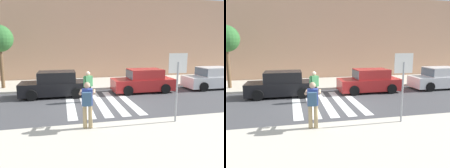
% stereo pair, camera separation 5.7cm
% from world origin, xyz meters
% --- Properties ---
extents(ground_plane, '(120.00, 120.00, 0.00)m').
position_xyz_m(ground_plane, '(0.00, 0.00, 0.00)').
color(ground_plane, '#424244').
extents(sidewalk_near, '(60.00, 6.00, 0.14)m').
position_xyz_m(sidewalk_near, '(0.00, -6.20, 0.07)').
color(sidewalk_near, beige).
rests_on(sidewalk_near, ground).
extents(sidewalk_far, '(60.00, 4.80, 0.14)m').
position_xyz_m(sidewalk_far, '(0.00, 6.00, 0.07)').
color(sidewalk_far, beige).
rests_on(sidewalk_far, ground).
extents(building_facade_far, '(56.00, 4.00, 7.39)m').
position_xyz_m(building_facade_far, '(0.00, 10.40, 3.69)').
color(building_facade_far, tan).
rests_on(building_facade_far, ground).
extents(crosswalk_stripe_0, '(0.44, 5.20, 0.01)m').
position_xyz_m(crosswalk_stripe_0, '(-1.60, 0.20, 0.00)').
color(crosswalk_stripe_0, silver).
rests_on(crosswalk_stripe_0, ground).
extents(crosswalk_stripe_1, '(0.44, 5.20, 0.01)m').
position_xyz_m(crosswalk_stripe_1, '(-0.80, 0.20, 0.00)').
color(crosswalk_stripe_1, silver).
rests_on(crosswalk_stripe_1, ground).
extents(crosswalk_stripe_2, '(0.44, 5.20, 0.01)m').
position_xyz_m(crosswalk_stripe_2, '(0.00, 0.20, 0.00)').
color(crosswalk_stripe_2, silver).
rests_on(crosswalk_stripe_2, ground).
extents(crosswalk_stripe_3, '(0.44, 5.20, 0.01)m').
position_xyz_m(crosswalk_stripe_3, '(0.80, 0.20, 0.00)').
color(crosswalk_stripe_3, silver).
rests_on(crosswalk_stripe_3, ground).
extents(crosswalk_stripe_4, '(0.44, 5.20, 0.01)m').
position_xyz_m(crosswalk_stripe_4, '(1.60, 0.20, 0.00)').
color(crosswalk_stripe_4, silver).
rests_on(crosswalk_stripe_4, ground).
extents(stop_sign, '(0.76, 0.08, 2.72)m').
position_xyz_m(stop_sign, '(2.39, -3.75, 2.12)').
color(stop_sign, gray).
rests_on(stop_sign, sidewalk_near).
extents(photographer_with_backpack, '(0.67, 0.90, 1.72)m').
position_xyz_m(photographer_with_backpack, '(-1.12, -3.70, 1.17)').
color(photographer_with_backpack, tan).
rests_on(photographer_with_backpack, sidewalk_near).
extents(pedestrian_crossing, '(0.54, 0.37, 1.72)m').
position_xyz_m(pedestrian_crossing, '(-0.59, 0.50, 0.97)').
color(pedestrian_crossing, '#232328').
rests_on(pedestrian_crossing, ground).
extents(parked_car_black, '(4.10, 1.92, 1.55)m').
position_xyz_m(parked_car_black, '(-2.40, 2.30, 0.73)').
color(parked_car_black, black).
rests_on(parked_car_black, ground).
extents(parked_car_red, '(4.10, 1.92, 1.55)m').
position_xyz_m(parked_car_red, '(3.33, 2.30, 0.73)').
color(parked_car_red, red).
rests_on(parked_car_red, ground).
extents(parked_car_white, '(4.10, 1.92, 1.55)m').
position_xyz_m(parked_car_white, '(8.70, 2.30, 0.73)').
color(parked_car_white, white).
rests_on(parked_car_white, ground).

